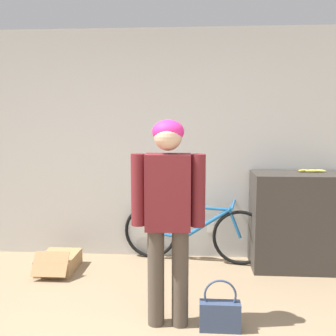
% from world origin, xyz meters
% --- Properties ---
extents(wall_back, '(8.00, 0.07, 2.60)m').
position_xyz_m(wall_back, '(0.00, 2.76, 1.30)').
color(wall_back, silver).
rests_on(wall_back, ground_plane).
extents(side_shelf, '(0.99, 0.51, 1.03)m').
position_xyz_m(side_shelf, '(1.47, 2.45, 0.52)').
color(side_shelf, '#38332D').
rests_on(side_shelf, ground_plane).
extents(person, '(0.56, 0.23, 1.60)m').
position_xyz_m(person, '(0.16, 1.18, 0.96)').
color(person, '#4C4238').
rests_on(person, ground_plane).
extents(bicycle, '(1.62, 0.46, 0.69)m').
position_xyz_m(bicycle, '(0.36, 2.57, 0.34)').
color(bicycle, black).
rests_on(bicycle, ground_plane).
extents(banana, '(0.30, 0.08, 0.03)m').
position_xyz_m(banana, '(1.61, 2.53, 1.05)').
color(banana, '#EAD64C').
rests_on(banana, side_shelf).
extents(handbag, '(0.31, 0.11, 0.40)m').
position_xyz_m(handbag, '(0.56, 1.12, 0.13)').
color(handbag, '#334260').
rests_on(handbag, ground_plane).
extents(cardboard_box, '(0.37, 0.56, 0.26)m').
position_xyz_m(cardboard_box, '(-1.08, 2.20, 0.08)').
color(cardboard_box, '#A87F51').
rests_on(cardboard_box, ground_plane).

